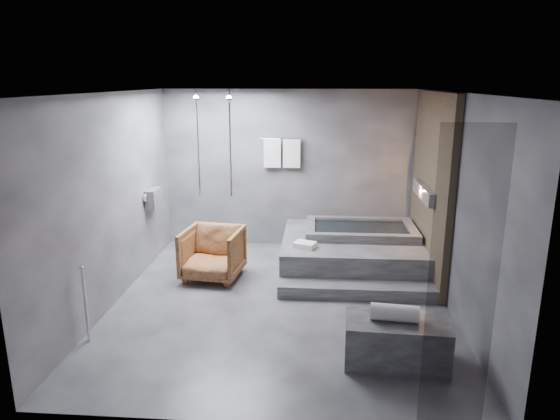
{
  "coord_description": "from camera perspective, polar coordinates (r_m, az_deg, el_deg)",
  "views": [
    {
      "loc": [
        0.47,
        -6.27,
        2.96
      ],
      "look_at": [
        -0.03,
        0.3,
        1.23
      ],
      "focal_mm": 32.0,
      "sensor_mm": 36.0,
      "label": 1
    }
  ],
  "objects": [
    {
      "name": "tub_step",
      "position": [
        7.16,
        8.71,
        -9.08
      ],
      "size": [
        2.2,
        0.36,
        0.18
      ],
      "primitive_type": "cube",
      "color": "#343437",
      "rests_on": "ground"
    },
    {
      "name": "deck_towel",
      "position": [
        7.54,
        2.87,
        -4.0
      ],
      "size": [
        0.37,
        0.32,
        0.08
      ],
      "primitive_type": "cube",
      "rotation": [
        0.0,
        0.0,
        -0.37
      ],
      "color": "white",
      "rests_on": "tub_deck"
    },
    {
      "name": "driftwood_chair",
      "position": [
        7.68,
        -7.72,
        -4.93
      ],
      "size": [
        0.95,
        0.97,
        0.79
      ],
      "primitive_type": "imported",
      "rotation": [
        0.0,
        0.0,
        -0.13
      ],
      "color": "#4A2712",
      "rests_on": "ground"
    },
    {
      "name": "tub_deck",
      "position": [
        8.2,
        8.15,
        -4.73
      ],
      "size": [
        2.2,
        2.0,
        0.5
      ],
      "primitive_type": "cube",
      "color": "#343437",
      "rests_on": "ground"
    },
    {
      "name": "rolled_towel",
      "position": [
        5.49,
        12.95,
        -11.38
      ],
      "size": [
        0.52,
        0.24,
        0.18
      ],
      "primitive_type": "cylinder",
      "rotation": [
        0.0,
        1.57,
        -0.12
      ],
      "color": "silver",
      "rests_on": "concrete_bench"
    },
    {
      "name": "concrete_bench",
      "position": [
        5.66,
        13.11,
        -14.37
      ],
      "size": [
        1.11,
        0.65,
        0.49
      ],
      "primitive_type": "cube",
      "rotation": [
        0.0,
        0.0,
        -0.06
      ],
      "color": "#313133",
      "rests_on": "ground"
    },
    {
      "name": "room",
      "position": [
        6.62,
        3.61,
        4.01
      ],
      "size": [
        5.0,
        5.04,
        2.82
      ],
      "color": "#2F2F31",
      "rests_on": "ground"
    }
  ]
}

